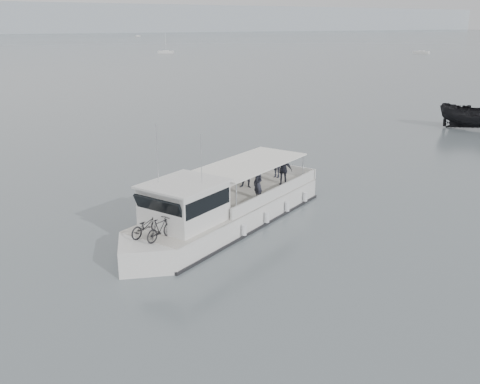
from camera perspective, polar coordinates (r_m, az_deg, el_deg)
ground at (r=29.67m, az=10.65°, el=-2.32°), size 1400.00×1400.00×0.00m
tour_boat at (r=26.65m, az=-2.44°, el=-2.11°), size 13.66×8.35×5.96m
dark_motorboat at (r=57.02m, az=23.87°, el=7.40°), size 5.61×7.16×2.62m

